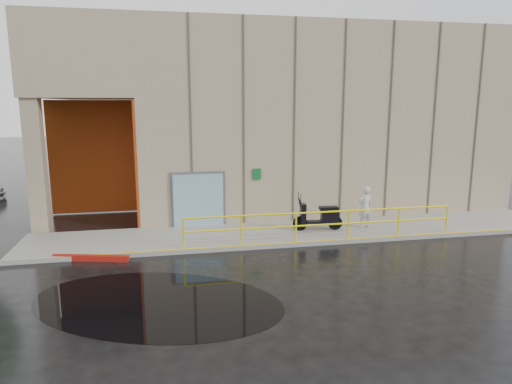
# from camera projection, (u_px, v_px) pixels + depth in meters

# --- Properties ---
(ground) EXTENTS (120.00, 120.00, 0.00)m
(ground) POSITION_uv_depth(u_px,v_px,m) (208.00, 290.00, 11.98)
(ground) COLOR black
(ground) RESTS_ON ground
(sidewalk) EXTENTS (20.00, 3.00, 0.15)m
(sidewalk) POSITION_uv_depth(u_px,v_px,m) (304.00, 232.00, 17.06)
(sidewalk) COLOR gray
(sidewalk) RESTS_ON ground
(building) EXTENTS (20.00, 10.17, 8.00)m
(building) POSITION_uv_depth(u_px,v_px,m) (288.00, 115.00, 22.72)
(building) COLOR tan
(building) RESTS_ON ground
(guardrail) EXTENTS (9.56, 0.06, 1.03)m
(guardrail) POSITION_uv_depth(u_px,v_px,m) (323.00, 225.00, 15.70)
(guardrail) COLOR #FFED0D
(guardrail) RESTS_ON sidewalk
(person) EXTENTS (0.65, 0.49, 1.59)m
(person) POSITION_uv_depth(u_px,v_px,m) (365.00, 207.00, 17.24)
(person) COLOR silver
(person) RESTS_ON sidewalk
(scooter) EXTENTS (1.89, 0.79, 1.44)m
(scooter) POSITION_uv_depth(u_px,v_px,m) (319.00, 209.00, 16.88)
(scooter) COLOR black
(scooter) RESTS_ON sidewalk
(red_curb) EXTENTS (2.37, 0.77, 0.18)m
(red_curb) POSITION_uv_depth(u_px,v_px,m) (91.00, 258.00, 14.15)
(red_curb) COLOR maroon
(red_curb) RESTS_ON ground
(puddle) EXTENTS (7.37, 6.09, 0.01)m
(puddle) POSITION_uv_depth(u_px,v_px,m) (157.00, 302.00, 11.20)
(puddle) COLOR black
(puddle) RESTS_ON ground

